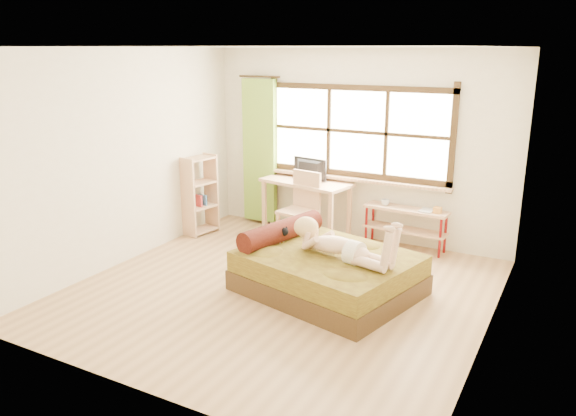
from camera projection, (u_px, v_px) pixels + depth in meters
The scene contains 18 objects.
floor at pixel (281, 291), 6.45m from camera, with size 4.50×4.50×0.00m, color #9E754C.
ceiling at pixel (280, 47), 5.71m from camera, with size 4.50×4.50×0.00m, color white.
wall_back at pixel (357, 146), 7.99m from camera, with size 4.50×4.50×0.00m, color silver.
wall_front at pixel (133, 235), 4.18m from camera, with size 4.50×4.50×0.00m, color silver.
wall_left at pixel (125, 158), 7.11m from camera, with size 4.50×4.50×0.00m, color silver.
wall_right at pixel (498, 202), 5.05m from camera, with size 4.50×4.50×0.00m, color silver.
window at pixel (357, 135), 7.92m from camera, with size 2.80×0.16×1.46m.
curtain at pixel (260, 152), 8.65m from camera, with size 0.55×0.10×2.20m, color #699C2A.
bed at pixel (325, 270), 6.39m from camera, with size 2.14×1.87×0.70m.
woman at pixel (340, 234), 6.12m from camera, with size 1.29×0.37×0.55m, color #D8AB8B, non-canonical shape.
kitten at pixel (277, 232), 6.69m from camera, with size 0.28×0.11×0.22m, color black, non-canonical shape.
desk at pixel (306, 188), 8.21m from camera, with size 1.40×0.82×0.82m.
monitor at pixel (308, 169), 8.17m from camera, with size 0.57×0.07×0.33m, color black.
chair at pixel (302, 204), 7.89m from camera, with size 0.53×0.53×1.03m.
pipe_shelf at pixel (406, 219), 7.71m from camera, with size 1.17×0.36×0.66m.
cup at pixel (385, 202), 7.80m from camera, with size 0.11×0.11×0.09m, color gray.
book at pixel (421, 209), 7.58m from camera, with size 0.17×0.24×0.02m, color gray.
bookshelf at pixel (200, 195), 8.32m from camera, with size 0.36×0.55×1.17m.
Camera 1 is at (2.90, -5.19, 2.69)m, focal length 35.00 mm.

